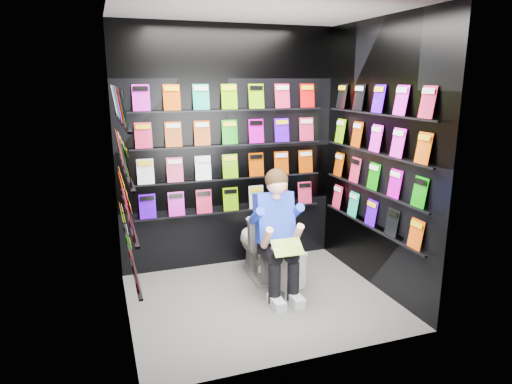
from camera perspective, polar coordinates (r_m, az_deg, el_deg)
name	(u,v)px	position (r m, az deg, el deg)	size (l,w,h in m)	color
floor	(260,300)	(4.44, 0.53, -13.38)	(2.40, 2.40, 0.00)	#60605D
ceiling	(261,8)	(3.99, 0.62, 22.03)	(2.40, 2.40, 0.00)	white
wall_back	(229,149)	(4.95, -3.37, 5.34)	(2.40, 0.04, 2.60)	black
wall_front	(311,191)	(3.11, 6.83, 0.12)	(2.40, 0.04, 2.60)	black
wall_left	(119,175)	(3.79, -16.78, 2.09)	(0.04, 2.00, 2.60)	black
wall_right	(377,158)	(4.56, 14.95, 4.14)	(0.04, 2.00, 2.60)	black
comics_back	(230,149)	(4.93, -3.28, 5.34)	(2.10, 0.06, 1.37)	#CC234D
comics_left	(123,174)	(3.79, -16.33, 2.20)	(0.06, 1.70, 1.37)	#CC234D
comics_right	(375,158)	(4.54, 14.64, 4.19)	(0.06, 1.70, 1.37)	#CC234D
toilet	(260,243)	(4.82, 0.48, -6.37)	(0.42, 0.75, 0.73)	white
longbox	(282,268)	(4.71, 3.22, -9.48)	(0.24, 0.45, 0.33)	white
longbox_lid	(282,251)	(4.64, 3.25, -7.40)	(0.27, 0.47, 0.03)	white
reader	(273,218)	(4.36, 2.18, -3.31)	(0.49, 0.71, 1.31)	#0925C1
held_comic	(287,247)	(4.11, 3.96, -6.91)	(0.28, 0.01, 0.19)	green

